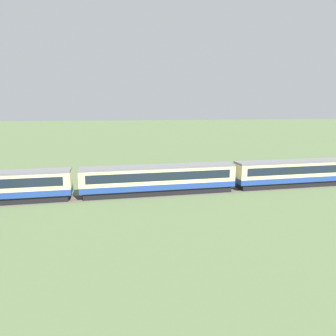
% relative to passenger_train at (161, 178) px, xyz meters
% --- Properties ---
extents(passenger_train, '(113.39, 3.15, 4.11)m').
position_rel_passenger_train_xyz_m(passenger_train, '(0.00, 0.00, 0.00)').
color(passenger_train, '#234293').
rests_on(passenger_train, ground_plane).
extents(railway_track, '(168.85, 3.60, 0.04)m').
position_rel_passenger_train_xyz_m(railway_track, '(4.85, -0.00, -2.27)').
color(railway_track, '#665B51').
rests_on(railway_track, ground_plane).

